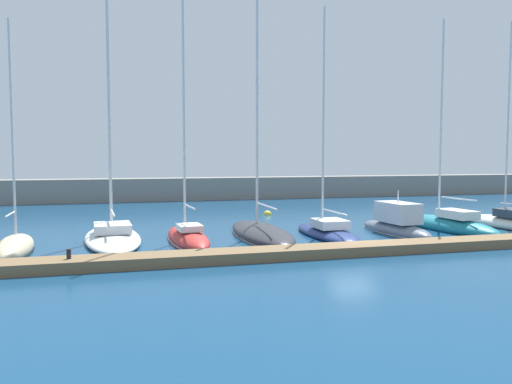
# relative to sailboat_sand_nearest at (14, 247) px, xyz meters

# --- Properties ---
(ground_plane) EXTENTS (120.00, 120.00, 0.00)m
(ground_plane) POSITION_rel_sailboat_sand_nearest_xyz_m (18.12, -2.66, -0.32)
(ground_plane) COLOR navy
(dock_pier) EXTENTS (41.21, 1.80, 0.51)m
(dock_pier) POSITION_rel_sailboat_sand_nearest_xyz_m (18.12, -4.84, -0.07)
(dock_pier) COLOR brown
(dock_pier) RESTS_ON ground_plane
(breakwater_seawall) EXTENTS (108.00, 2.82, 2.58)m
(breakwater_seawall) POSITION_rel_sailboat_sand_nearest_xyz_m (18.12, 29.73, 0.97)
(breakwater_seawall) COLOR gray
(breakwater_seawall) RESTS_ON ground_plane
(sailboat_sand_nearest) EXTENTS (1.91, 6.12, 12.61)m
(sailboat_sand_nearest) POSITION_rel_sailboat_sand_nearest_xyz_m (0.00, 0.00, 0.00)
(sailboat_sand_nearest) COLOR beige
(sailboat_sand_nearest) RESTS_ON ground_plane
(sailboat_white_second) EXTENTS (3.80, 10.28, 18.40)m
(sailboat_white_second) POSITION_rel_sailboat_sand_nearest_xyz_m (4.92, 2.44, 0.12)
(sailboat_white_second) COLOR white
(sailboat_white_second) RESTS_ON ground_plane
(sailboat_red_third) EXTENTS (2.51, 7.79, 16.99)m
(sailboat_red_third) POSITION_rel_sailboat_sand_nearest_xyz_m (9.21, 0.86, 0.10)
(sailboat_red_third) COLOR #B72D28
(sailboat_red_third) RESTS_ON ground_plane
(sailboat_charcoal_fourth) EXTENTS (3.03, 9.99, 15.19)m
(sailboat_charcoal_fourth) POSITION_rel_sailboat_sand_nearest_xyz_m (13.91, 1.66, 0.01)
(sailboat_charcoal_fourth) COLOR #2D2D33
(sailboat_charcoal_fourth) RESTS_ON ground_plane
(sailboat_navy_fifth) EXTENTS (2.56, 7.88, 14.78)m
(sailboat_navy_fifth) POSITION_rel_sailboat_sand_nearest_xyz_m (18.09, 0.97, 0.02)
(sailboat_navy_fifth) COLOR navy
(sailboat_navy_fifth) RESTS_ON ground_plane
(motorboat_slate_sixth) EXTENTS (2.53, 7.20, 3.18)m
(motorboat_slate_sixth) POSITION_rel_sailboat_sand_nearest_xyz_m (22.96, 0.88, 0.25)
(motorboat_slate_sixth) COLOR slate
(motorboat_slate_sixth) RESTS_ON ground_plane
(sailboat_teal_seventh) EXTENTS (3.17, 9.07, 14.86)m
(sailboat_teal_seventh) POSITION_rel_sailboat_sand_nearest_xyz_m (27.21, 1.13, 0.09)
(sailboat_teal_seventh) COLOR #19707F
(sailboat_teal_seventh) RESTS_ON ground_plane
(sailboat_ivory_eighth) EXTENTS (3.10, 8.44, 14.83)m
(sailboat_ivory_eighth) POSITION_rel_sailboat_sand_nearest_xyz_m (32.11, 1.03, 0.05)
(sailboat_ivory_eighth) COLOR silver
(sailboat_ivory_eighth) RESTS_ON ground_plane
(mooring_buoy_yellow) EXTENTS (0.73, 0.73, 0.73)m
(mooring_buoy_yellow) POSITION_rel_sailboat_sand_nearest_xyz_m (17.72, 13.05, -0.32)
(mooring_buoy_yellow) COLOR yellow
(mooring_buoy_yellow) RESTS_ON ground_plane
(dock_bollard) EXTENTS (0.20, 0.20, 0.44)m
(dock_bollard) POSITION_rel_sailboat_sand_nearest_xyz_m (3.17, -4.84, 0.41)
(dock_bollard) COLOR black
(dock_bollard) RESTS_ON dock_pier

